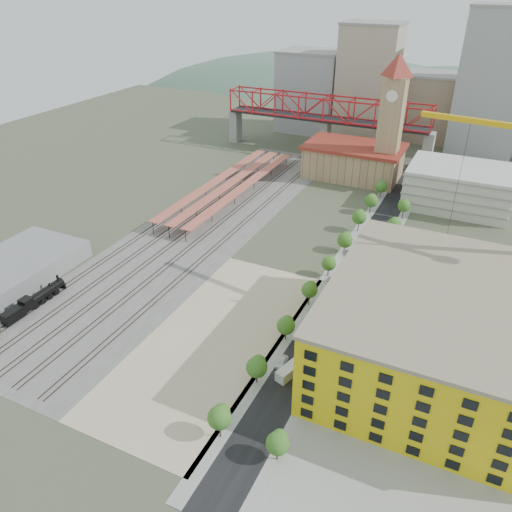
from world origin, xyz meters
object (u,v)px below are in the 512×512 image
at_px(site_trailer_c, 330,306).
at_px(clock_tower, 392,109).
at_px(locomotive, 36,299).
at_px(site_trailer_d, 341,288).
at_px(construction_building, 442,331).
at_px(site_trailer_a, 293,368).
at_px(site_trailer_b, 311,337).
at_px(car_0, 282,362).

bearing_deg(site_trailer_c, clock_tower, 81.57).
bearing_deg(locomotive, site_trailer_d, 30.06).
bearing_deg(clock_tower, construction_building, -71.22).
bearing_deg(site_trailer_d, site_trailer_c, -100.40).
height_order(clock_tower, site_trailer_a, clock_tower).
distance_m(construction_building, site_trailer_d, 33.10).
bearing_deg(locomotive, site_trailer_b, 13.66).
relative_size(locomotive, site_trailer_c, 2.03).
bearing_deg(car_0, construction_building, 24.71).
relative_size(clock_tower, site_trailer_d, 5.19).
xyz_separation_m(site_trailer_a, site_trailer_c, (0.00, 24.09, 0.13)).
bearing_deg(clock_tower, site_trailer_d, -84.37).
relative_size(locomotive, site_trailer_b, 1.89).
bearing_deg(site_trailer_b, construction_building, -1.65).
bearing_deg(site_trailer_b, site_trailer_a, -98.90).
xyz_separation_m(locomotive, site_trailer_a, (66.00, 5.12, -0.64)).
bearing_deg(site_trailer_c, site_trailer_b, -103.50).
bearing_deg(car_0, site_trailer_a, -20.85).
bearing_deg(site_trailer_c, car_0, -110.96).
xyz_separation_m(clock_tower, car_0, (5.00, -113.05, -27.98)).
xyz_separation_m(construction_building, site_trailer_c, (-26.00, 9.86, -8.08)).
relative_size(clock_tower, site_trailer_a, 5.93).
xyz_separation_m(locomotive, site_trailer_b, (66.00, 16.05, -0.41)).
bearing_deg(site_trailer_d, site_trailer_b, -100.40).
bearing_deg(site_trailer_d, construction_building, -46.33).
distance_m(construction_building, site_trailer_b, 27.40).
bearing_deg(site_trailer_c, locomotive, -169.63).
relative_size(site_trailer_c, site_trailer_d, 0.97).
height_order(site_trailer_c, car_0, site_trailer_c).
xyz_separation_m(site_trailer_a, site_trailer_b, (0.00, 10.92, 0.22)).
height_order(clock_tower, site_trailer_d, clock_tower).
relative_size(locomotive, car_0, 4.65).
bearing_deg(locomotive, car_0, 5.71).
bearing_deg(locomotive, clock_tower, 64.08).
relative_size(clock_tower, locomotive, 2.64).
height_order(construction_building, site_trailer_c, construction_building).
xyz_separation_m(construction_building, car_0, (-29.00, -13.06, -8.69)).
height_order(construction_building, car_0, construction_building).
height_order(site_trailer_a, site_trailer_d, site_trailer_d).
distance_m(clock_tower, construction_building, 107.36).
distance_m(site_trailer_c, car_0, 23.12).
bearing_deg(site_trailer_a, site_trailer_d, 107.28).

